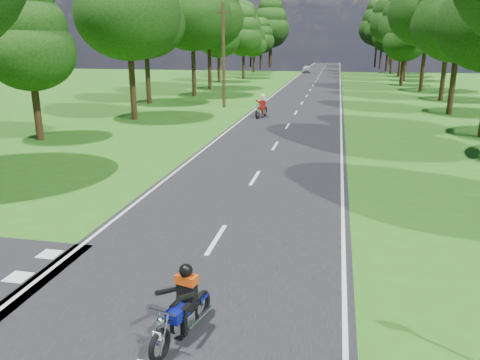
# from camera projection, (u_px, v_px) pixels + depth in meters

# --- Properties ---
(ground) EXTENTS (160.00, 160.00, 0.00)m
(ground) POSITION_uv_depth(u_px,v_px,m) (194.00, 275.00, 10.49)
(ground) COLOR #336116
(ground) RESTS_ON ground
(main_road) EXTENTS (7.00, 140.00, 0.02)m
(main_road) POSITION_uv_depth(u_px,v_px,m) (313.00, 85.00, 57.50)
(main_road) COLOR black
(main_road) RESTS_ON ground
(road_markings) EXTENTS (7.40, 140.00, 0.01)m
(road_markings) POSITION_uv_depth(u_px,v_px,m) (311.00, 87.00, 55.76)
(road_markings) COLOR silver
(road_markings) RESTS_ON main_road
(treeline) EXTENTS (40.00, 115.35, 14.78)m
(treeline) POSITION_uv_depth(u_px,v_px,m) (330.00, 19.00, 64.36)
(treeline) COLOR black
(treeline) RESTS_ON ground
(telegraph_pole) EXTENTS (1.20, 0.26, 8.00)m
(telegraph_pole) POSITION_uv_depth(u_px,v_px,m) (224.00, 56.00, 36.83)
(telegraph_pole) COLOR #382616
(telegraph_pole) RESTS_ON ground
(rider_near_blue) EXTENTS (0.92, 1.71, 1.35)m
(rider_near_blue) POSITION_uv_depth(u_px,v_px,m) (181.00, 304.00, 8.06)
(rider_near_blue) COLOR #0C178D
(rider_near_blue) RESTS_ON main_road
(rider_far_red) EXTENTS (0.98, 2.02, 1.61)m
(rider_far_red) POSITION_uv_depth(u_px,v_px,m) (261.00, 106.00, 32.55)
(rider_far_red) COLOR #A8230C
(rider_far_red) RESTS_ON main_road
(distant_car) EXTENTS (1.82, 3.81, 1.26)m
(distant_car) POSITION_uv_depth(u_px,v_px,m) (306.00, 69.00, 82.33)
(distant_car) COLOR silver
(distant_car) RESTS_ON main_road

